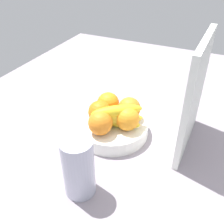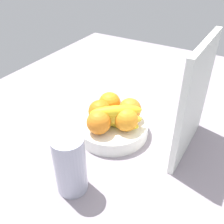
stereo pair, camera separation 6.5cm
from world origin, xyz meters
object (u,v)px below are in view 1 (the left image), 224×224
fruit_bowl (112,127)px  orange_center (100,123)px  cutting_board (194,97)px  thermos_tumbler (79,167)px  orange_front_left (108,103)px  orange_back_right (129,109)px  orange_front_right (100,112)px  orange_back_left (127,119)px  banana_bunch (116,117)px

fruit_bowl → orange_center: size_ratio=3.20×
cutting_board → thermos_tumbler: size_ratio=2.06×
orange_front_left → thermos_tumbler: thermos_tumbler is taller
fruit_bowl → orange_back_right: bearing=135.3°
fruit_bowl → orange_front_right: bearing=-65.5°
fruit_bowl → orange_center: bearing=-6.5°
fruit_bowl → orange_front_right: 7.58cm
orange_back_left → banana_bunch: 3.73cm
orange_center → orange_front_right: bearing=-151.0°
orange_back_right → orange_front_right: bearing=-52.9°
orange_front_left → orange_center: same height
orange_front_right → cutting_board: bearing=104.7°
orange_front_left → orange_center: bearing=13.5°
banana_bunch → orange_back_left: bearing=101.7°
fruit_bowl → cutting_board: 29.71cm
banana_bunch → fruit_bowl: bearing=-129.7°
orange_back_left → orange_front_left: bearing=-120.7°
orange_back_left → orange_front_right: bearing=-87.5°
orange_front_left → banana_bunch: bearing=42.9°
thermos_tumbler → orange_front_right: bearing=-165.1°
orange_back_right → orange_back_left: bearing=16.0°
fruit_bowl → orange_back_right: orange_back_right is taller
orange_front_left → cutting_board: (-1.27, 28.21, 9.26)cm
orange_front_left → orange_back_right: (-0.03, 8.04, 0.00)cm
orange_front_right → orange_front_left: bearing=178.2°
fruit_bowl → orange_front_left: size_ratio=3.20×
fruit_bowl → cutting_board: cutting_board is taller
orange_center → cutting_board: bearing=116.8°
orange_center → cutting_board: 29.95cm
orange_back_right → fruit_bowl: bearing=-44.7°
orange_back_left → banana_bunch: (0.76, -3.64, 0.25)cm
cutting_board → orange_front_right: bearing=-74.3°
orange_front_left → orange_front_right: 6.20cm
orange_back_left → cutting_board: bearing=110.8°
orange_front_left → banana_bunch: (6.52, 6.06, 0.25)cm
orange_back_left → banana_bunch: banana_bunch is taller
orange_center → orange_back_left: bearing=129.9°
orange_back_left → banana_bunch: bearing=-78.3°
orange_front_left → cutting_board: cutting_board is taller
orange_front_right → orange_center: same height
orange_front_right → orange_back_left: same height
fruit_bowl → orange_back_left: 8.90cm
orange_center → banana_bunch: bearing=146.9°
orange_center → orange_back_right: (-11.58, 5.26, 0.00)cm
orange_back_right → thermos_tumbler: 30.89cm
orange_front_left → orange_front_right: (6.20, -0.19, 0.00)cm
orange_front_right → orange_back_right: bearing=127.1°
orange_back_right → orange_front_left: bearing=-89.8°
cutting_board → thermos_tumbler: cutting_board is taller
cutting_board → orange_front_left: bearing=-86.5°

